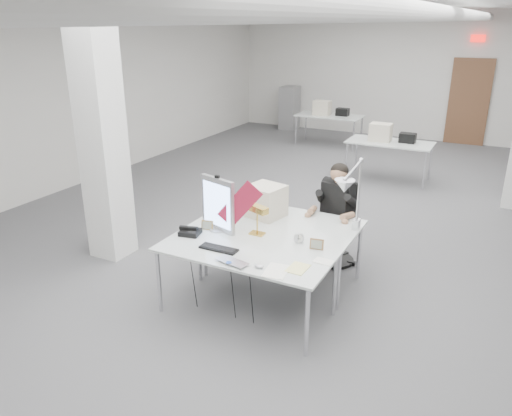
{
  "coord_description": "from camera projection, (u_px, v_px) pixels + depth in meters",
  "views": [
    {
      "loc": [
        2.2,
        -6.57,
        2.95
      ],
      "look_at": [
        -0.14,
        -2.0,
        1.02
      ],
      "focal_mm": 35.0,
      "sensor_mm": 36.0,
      "label": 1
    }
  ],
  "objects": [
    {
      "name": "architect_lamp",
      "position": [
        352.0,
        196.0,
        5.22
      ],
      "size": [
        0.48,
        0.78,
        0.94
      ],
      "primitive_type": null,
      "rotation": [
        0.0,
        0.0,
        0.34
      ],
      "color": "silver",
      "rests_on": "desk_second"
    },
    {
      "name": "paper_stack_b",
      "position": [
        298.0,
        268.0,
        4.7
      ],
      "size": [
        0.18,
        0.25,
        0.01
      ],
      "primitive_type": "cube",
      "rotation": [
        0.0,
        0.0,
        -0.03
      ],
      "color": "#FEF897",
      "rests_on": "desk_main"
    },
    {
      "name": "bg_desk_a",
      "position": [
        390.0,
        143.0,
        9.6
      ],
      "size": [
        1.6,
        0.8,
        0.02
      ],
      "primitive_type": "cube",
      "color": "silver",
      "rests_on": "room_shell"
    },
    {
      "name": "pennant",
      "position": [
        240.0,
        204.0,
        5.3
      ],
      "size": [
        0.5,
        0.13,
        0.55
      ],
      "primitive_type": "cube",
      "rotation": [
        0.0,
        -0.87,
        0.24
      ],
      "color": "maroon",
      "rests_on": "monitor"
    },
    {
      "name": "room_shell",
      "position": [
        337.0,
        116.0,
        6.95
      ],
      "size": [
        10.04,
        14.04,
        3.24
      ],
      "color": "#4F4F51",
      "rests_on": "ground"
    },
    {
      "name": "desk_main",
      "position": [
        246.0,
        250.0,
        5.11
      ],
      "size": [
        1.8,
        0.9,
        0.02
      ],
      "primitive_type": "cube",
      "color": "silver",
      "rests_on": "room_shell"
    },
    {
      "name": "desk_second",
      "position": [
        282.0,
        221.0,
        5.85
      ],
      "size": [
        1.8,
        0.9,
        0.02
      ],
      "primitive_type": "cube",
      "color": "silver",
      "rests_on": "room_shell"
    },
    {
      "name": "picture_frame_right",
      "position": [
        317.0,
        244.0,
        5.09
      ],
      "size": [
        0.15,
        0.06,
        0.11
      ],
      "primitive_type": "cube",
      "rotation": [
        -0.21,
        0.0,
        0.17
      ],
      "color": "#9B6D42",
      "rests_on": "desk_main"
    },
    {
      "name": "seated_person",
      "position": [
        338.0,
        198.0,
        6.14
      ],
      "size": [
        0.63,
        0.7,
        0.88
      ],
      "primitive_type": null,
      "rotation": [
        0.0,
        0.0,
        -0.31
      ],
      "color": "black",
      "rests_on": "office_chair"
    },
    {
      "name": "filing_cabinet",
      "position": [
        289.0,
        108.0,
        14.27
      ],
      "size": [
        0.45,
        0.55,
        1.2
      ],
      "primitive_type": "cube",
      "color": "gray",
      "rests_on": "room_shell"
    },
    {
      "name": "office_chair",
      "position": [
        337.0,
        228.0,
        6.33
      ],
      "size": [
        0.59,
        0.59,
        0.95
      ],
      "primitive_type": null,
      "rotation": [
        0.0,
        0.0,
        -0.31
      ],
      "color": "black",
      "rests_on": "room_shell"
    },
    {
      "name": "mouse",
      "position": [
        259.0,
        266.0,
        4.71
      ],
      "size": [
        0.11,
        0.08,
        0.04
      ],
      "primitive_type": "ellipsoid",
      "rotation": [
        0.0,
        0.0,
        -0.28
      ],
      "color": "#BAB9BF",
      "rests_on": "desk_main"
    },
    {
      "name": "beige_monitor",
      "position": [
        266.0,
        201.0,
        5.91
      ],
      "size": [
        0.47,
        0.45,
        0.38
      ],
      "primitive_type": "cube",
      "rotation": [
        0.0,
        0.0,
        -0.21
      ],
      "color": "beige",
      "rests_on": "desk_second"
    },
    {
      "name": "bankers_lamp",
      "position": [
        257.0,
        218.0,
        5.4
      ],
      "size": [
        0.36,
        0.25,
        0.38
      ],
      "primitive_type": null,
      "rotation": [
        0.0,
        0.0,
        -0.38
      ],
      "color": "gold",
      "rests_on": "desk_main"
    },
    {
      "name": "paper_stack_c",
      "position": [
        323.0,
        261.0,
        4.84
      ],
      "size": [
        0.2,
        0.14,
        0.01
      ],
      "primitive_type": "cube",
      "rotation": [
        0.0,
        0.0,
        -0.07
      ],
      "color": "white",
      "rests_on": "desk_main"
    },
    {
      "name": "bg_desk_b",
      "position": [
        329.0,
        116.0,
        12.28
      ],
      "size": [
        1.6,
        0.8,
        0.02
      ],
      "primitive_type": "cube",
      "color": "silver",
      "rests_on": "room_shell"
    },
    {
      "name": "desk_clock",
      "position": [
        299.0,
        238.0,
        5.24
      ],
      "size": [
        0.11,
        0.08,
        0.11
      ],
      "primitive_type": "cylinder",
      "rotation": [
        1.57,
        0.0,
        0.43
      ],
      "color": "silver",
      "rests_on": "desk_main"
    },
    {
      "name": "laptop",
      "position": [
        229.0,
        264.0,
        4.77
      ],
      "size": [
        0.37,
        0.28,
        0.03
      ],
      "primitive_type": "imported",
      "rotation": [
        0.0,
        0.0,
        -0.2
      ],
      "color": "#A9A9AD",
      "rests_on": "desk_main"
    },
    {
      "name": "keyboard",
      "position": [
        219.0,
        249.0,
        5.09
      ],
      "size": [
        0.41,
        0.14,
        0.02
      ],
      "primitive_type": "cube",
      "rotation": [
        0.0,
        0.0,
        0.01
      ],
      "color": "black",
      "rests_on": "desk_main"
    },
    {
      "name": "picture_frame_left",
      "position": [
        207.0,
        225.0,
        5.57
      ],
      "size": [
        0.14,
        0.06,
        0.11
      ],
      "primitive_type": "cube",
      "rotation": [
        -0.21,
        0.0,
        0.23
      ],
      "color": "#A37F46",
      "rests_on": "desk_main"
    },
    {
      "name": "paper_stack_a",
      "position": [
        277.0,
        271.0,
        4.66
      ],
      "size": [
        0.25,
        0.33,
        0.01
      ],
      "primitive_type": "cube",
      "rotation": [
        0.0,
        0.0,
        0.14
      ],
      "color": "white",
      "rests_on": "desk_main"
    },
    {
      "name": "desk_phone",
      "position": [
        190.0,
        232.0,
        5.45
      ],
      "size": [
        0.25,
        0.23,
        0.05
      ],
      "primitive_type": "cube",
      "rotation": [
        0.0,
        0.0,
        0.2
      ],
      "color": "black",
      "rests_on": "desk_main"
    },
    {
      "name": "monitor",
      "position": [
        218.0,
        204.0,
        5.47
      ],
      "size": [
        0.48,
        0.19,
        0.61
      ],
      "primitive_type": "cube",
      "rotation": [
        0.0,
        0.0,
        -0.29
      ],
      "color": "#AAABAF",
      "rests_on": "desk_main"
    }
  ]
}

